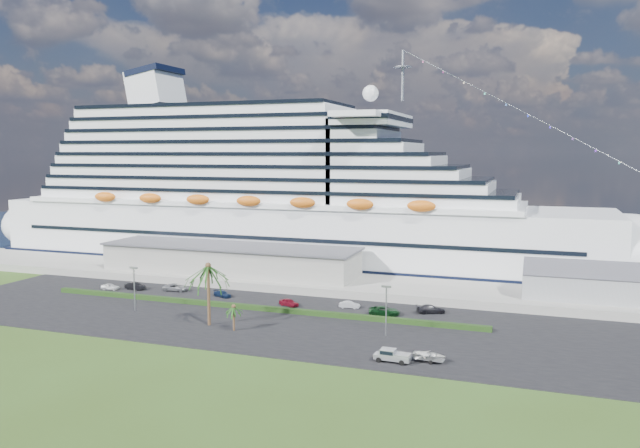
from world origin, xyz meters
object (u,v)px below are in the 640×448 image
at_px(pickup_truck, 392,355).
at_px(boat_trailer, 429,355).
at_px(parked_car_3, 222,294).
at_px(cruise_ship, 283,201).

height_order(pickup_truck, boat_trailer, pickup_truck).
distance_m(parked_car_3, boat_trailer, 53.37).
xyz_separation_m(cruise_ship, pickup_truck, (45.30, -68.00, -15.58)).
distance_m(cruise_ship, boat_trailer, 84.73).
relative_size(parked_car_3, boat_trailer, 0.80).
bearing_deg(parked_car_3, cruise_ship, 27.43).
xyz_separation_m(pickup_truck, boat_trailer, (4.99, 1.60, 0.01)).
bearing_deg(cruise_ship, parked_car_3, -85.01).
relative_size(pickup_truck, boat_trailer, 0.96).
bearing_deg(cruise_ship, boat_trailer, -52.86).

